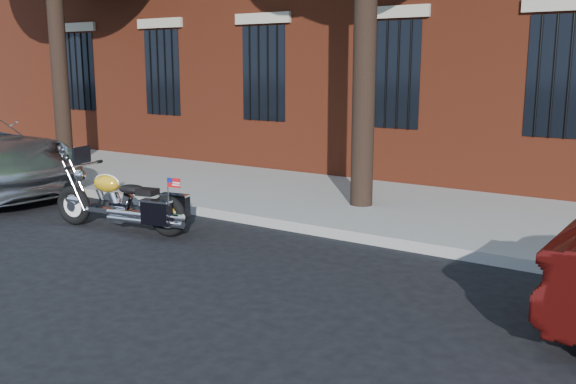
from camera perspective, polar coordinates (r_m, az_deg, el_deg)
The scene contains 4 objects.
ground at distance 8.47m, azimuth -5.64°, elevation -5.22°, with size 120.00×120.00×0.00m, color black.
curb at distance 9.52m, azimuth -0.38°, elevation -2.85°, with size 40.00×0.16×0.15m, color gray.
sidewalk at distance 11.09m, azimuth 5.07°, elevation -0.86°, with size 40.00×3.60×0.15m, color gray.
motorcycle at distance 9.58m, azimuth -14.27°, elevation -1.07°, with size 2.41×0.92×1.21m.
Camera 1 is at (5.17, -6.27, 2.40)m, focal length 40.00 mm.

